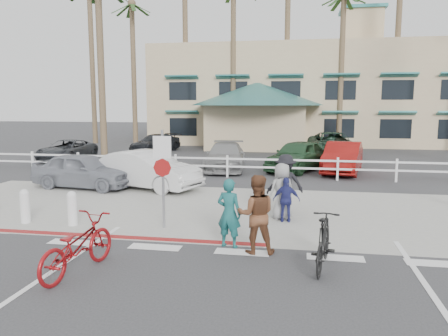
% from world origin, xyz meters
% --- Properties ---
extents(ground, '(140.00, 140.00, 0.00)m').
position_xyz_m(ground, '(0.00, 0.00, 0.00)').
color(ground, '#333335').
extents(bike_path, '(12.00, 16.00, 0.01)m').
position_xyz_m(bike_path, '(0.00, -2.00, 0.00)').
color(bike_path, '#333335').
rests_on(bike_path, ground).
extents(sidewalk_plaza, '(22.00, 7.00, 0.01)m').
position_xyz_m(sidewalk_plaza, '(0.00, 4.50, 0.01)').
color(sidewalk_plaza, gray).
rests_on(sidewalk_plaza, ground).
extents(cross_street, '(40.00, 5.00, 0.01)m').
position_xyz_m(cross_street, '(0.00, 8.50, 0.00)').
color(cross_street, '#333335').
rests_on(cross_street, ground).
extents(parking_lot, '(50.00, 16.00, 0.01)m').
position_xyz_m(parking_lot, '(0.00, 18.00, 0.00)').
color(parking_lot, '#333335').
rests_on(parking_lot, ground).
extents(curb_red, '(7.00, 0.25, 0.02)m').
position_xyz_m(curb_red, '(-3.00, 1.20, 0.01)').
color(curb_red, maroon).
rests_on(curb_red, ground).
extents(rail_fence, '(29.40, 0.16, 1.00)m').
position_xyz_m(rail_fence, '(0.50, 10.50, 0.50)').
color(rail_fence, silver).
rests_on(rail_fence, ground).
extents(building, '(28.00, 16.00, 11.30)m').
position_xyz_m(building, '(2.00, 31.00, 5.65)').
color(building, '#C8B189').
rests_on(building, ground).
extents(sign_post, '(0.50, 0.10, 2.90)m').
position_xyz_m(sign_post, '(-2.30, 2.20, 1.45)').
color(sign_post, gray).
rests_on(sign_post, ground).
extents(bollard_0, '(0.26, 0.26, 0.95)m').
position_xyz_m(bollard_0, '(-4.80, 2.00, 0.47)').
color(bollard_0, silver).
rests_on(bollard_0, ground).
extents(bollard_1, '(0.26, 0.26, 0.95)m').
position_xyz_m(bollard_1, '(-6.20, 2.00, 0.47)').
color(bollard_1, silver).
rests_on(bollard_1, ground).
extents(palm_0, '(4.00, 4.00, 15.00)m').
position_xyz_m(palm_0, '(-16.00, 26.00, 7.50)').
color(palm_0, '#1C3B16').
rests_on(palm_0, ground).
extents(palm_1, '(4.00, 4.00, 13.00)m').
position_xyz_m(palm_1, '(-12.00, 25.00, 6.50)').
color(palm_1, '#1C3B16').
rests_on(palm_1, ground).
extents(palm_2, '(4.00, 4.00, 16.00)m').
position_xyz_m(palm_2, '(-8.00, 26.00, 8.00)').
color(palm_2, '#1C3B16').
rests_on(palm_2, ground).
extents(palm_3, '(4.00, 4.00, 14.00)m').
position_xyz_m(palm_3, '(-4.00, 25.00, 7.00)').
color(palm_3, '#1C3B16').
rests_on(palm_3, ground).
extents(palm_4, '(4.00, 4.00, 15.00)m').
position_xyz_m(palm_4, '(0.00, 26.00, 7.50)').
color(palm_4, '#1C3B16').
rests_on(palm_4, ground).
extents(palm_5, '(4.00, 4.00, 13.00)m').
position_xyz_m(palm_5, '(4.00, 25.00, 6.50)').
color(palm_5, '#1C3B16').
rests_on(palm_5, ground).
extents(palm_6, '(4.00, 4.00, 17.00)m').
position_xyz_m(palm_6, '(8.00, 26.00, 8.50)').
color(palm_6, '#1C3B16').
rests_on(palm_6, ground).
extents(palm_10, '(4.00, 4.00, 12.00)m').
position_xyz_m(palm_10, '(-10.00, 15.00, 6.00)').
color(palm_10, '#1C3B16').
rests_on(palm_10, ground).
extents(bike_red, '(1.10, 2.20, 1.11)m').
position_xyz_m(bike_red, '(-2.97, -1.11, 0.55)').
color(bike_red, maroon).
rests_on(bike_red, ground).
extents(rider_red, '(0.66, 0.52, 1.59)m').
position_xyz_m(rider_red, '(-0.35, 0.96, 0.80)').
color(rider_red, '#18595A').
rests_on(rider_red, ground).
extents(bike_black, '(0.82, 1.90, 1.11)m').
position_xyz_m(bike_black, '(1.71, -0.02, 0.55)').
color(bike_black, black).
rests_on(bike_black, ground).
extents(rider_black, '(0.93, 0.77, 1.74)m').
position_xyz_m(rider_black, '(0.30, 0.66, 0.87)').
color(rider_black, brown).
rests_on(rider_black, ground).
extents(pedestrian_a, '(1.28, 0.98, 1.76)m').
position_xyz_m(pedestrian_a, '(0.78, 4.56, 0.88)').
color(pedestrian_a, black).
rests_on(pedestrian_a, ground).
extents(pedestrian_child, '(0.75, 0.33, 1.26)m').
position_xyz_m(pedestrian_child, '(0.86, 3.35, 0.63)').
color(pedestrian_child, navy).
rests_on(pedestrian_child, ground).
extents(pedestrian_b, '(0.94, 0.86, 1.61)m').
position_xyz_m(pedestrian_b, '(0.72, 3.66, 0.81)').
color(pedestrian_b, gray).
rests_on(pedestrian_b, ground).
extents(car_white_sedan, '(4.73, 2.99, 1.47)m').
position_xyz_m(car_white_sedan, '(-4.65, 7.35, 0.74)').
color(car_white_sedan, silver).
rests_on(car_white_sedan, ground).
extents(car_red_compact, '(4.27, 2.20, 1.39)m').
position_xyz_m(car_red_compact, '(-7.11, 7.04, 0.69)').
color(car_red_compact, gray).
rests_on(car_red_compact, ground).
extents(lot_car_0, '(2.08, 4.38, 1.21)m').
position_xyz_m(lot_car_0, '(-12.23, 14.80, 0.60)').
color(lot_car_0, '#2A2D31').
rests_on(lot_car_0, ground).
extents(lot_car_1, '(2.30, 4.80, 1.35)m').
position_xyz_m(lot_car_1, '(-2.48, 12.79, 0.67)').
color(lot_car_1, gray).
rests_on(lot_car_1, ground).
extents(lot_car_2, '(3.51, 4.80, 1.52)m').
position_xyz_m(lot_car_2, '(1.09, 13.05, 0.76)').
color(lot_car_2, '#23492B').
rests_on(lot_car_2, ground).
extents(lot_car_3, '(2.38, 4.69, 1.47)m').
position_xyz_m(lot_car_3, '(3.21, 12.78, 0.74)').
color(lot_car_3, maroon).
rests_on(lot_car_3, ground).
extents(lot_car_4, '(3.24, 4.48, 1.20)m').
position_xyz_m(lot_car_4, '(-8.78, 20.41, 0.60)').
color(lot_car_4, black).
rests_on(lot_car_4, ground).
extents(lot_car_5, '(3.23, 5.74, 1.52)m').
position_xyz_m(lot_car_5, '(3.19, 19.62, 0.76)').
color(lot_car_5, '#223F2F').
rests_on(lot_car_5, ground).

